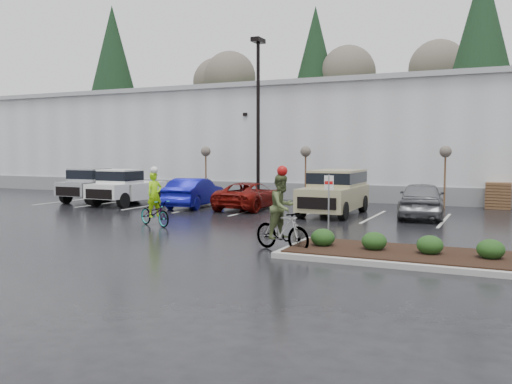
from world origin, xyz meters
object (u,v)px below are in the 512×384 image
at_px(fire_lane_sign, 329,200).
at_px(car_red, 250,196).
at_px(sapling_west, 206,154).
at_px(cyclist_olive, 282,220).
at_px(suv_tan, 334,192).
at_px(sapling_east, 445,155).
at_px(pickup_white, 131,187).
at_px(car_grey, 421,199).
at_px(sapling_mid, 306,155).
at_px(cyclist_hivis, 155,207).
at_px(pallet_stack_a, 498,196).
at_px(lamppost, 258,102).
at_px(car_blue, 194,193).
at_px(pickup_silver, 100,185).

bearing_deg(fire_lane_sign, car_red, 128.50).
bearing_deg(sapling_west, cyclist_olive, -52.87).
bearing_deg(suv_tan, sapling_west, 152.74).
distance_m(sapling_east, pickup_white, 16.76).
bearing_deg(sapling_east, suv_tan, -131.24).
bearing_deg(car_red, car_grey, 178.34).
xyz_separation_m(sapling_mid, sapling_east, (7.50, 0.00, 0.00)).
distance_m(sapling_west, cyclist_hivis, 12.45).
relative_size(pallet_stack_a, car_red, 0.28).
height_order(lamppost, pickup_white, lamppost).
distance_m(lamppost, sapling_mid, 4.00).
bearing_deg(sapling_mid, pallet_stack_a, 5.71).
bearing_deg(sapling_mid, car_blue, -132.63).
relative_size(sapling_east, car_red, 0.65).
bearing_deg(lamppost, pickup_white, -146.53).
relative_size(fire_lane_sign, car_blue, 0.47).
distance_m(lamppost, sapling_west, 5.07).
height_order(pallet_stack_a, suv_tan, suv_tan).
xyz_separation_m(sapling_east, car_grey, (-0.54, -4.39, -1.92)).
xyz_separation_m(sapling_mid, car_blue, (-4.42, -4.81, -1.96)).
distance_m(pickup_white, cyclist_olive, 15.87).
bearing_deg(car_grey, car_blue, -4.15).
distance_m(pickup_silver, car_grey, 18.11).
height_order(sapling_east, car_grey, sapling_east).
distance_m(pickup_silver, cyclist_hivis, 11.55).
bearing_deg(pickup_silver, lamppost, 20.47).
xyz_separation_m(lamppost, pickup_silver, (-8.65, -3.23, -4.71)).
distance_m(lamppost, cyclist_hivis, 11.62).
relative_size(suv_tan, car_grey, 1.08).
bearing_deg(sapling_east, car_red, -154.06).
bearing_deg(car_blue, cyclist_hivis, 100.89).
distance_m(sapling_mid, pallet_stack_a, 10.26).
relative_size(sapling_mid, car_red, 0.65).
distance_m(sapling_mid, car_blue, 6.82).
xyz_separation_m(lamppost, cyclist_olive, (6.85, -13.33, -4.78)).
bearing_deg(car_grey, suv_tan, 2.39).
distance_m(pickup_silver, car_red, 9.73).
height_order(car_red, cyclist_hivis, cyclist_hivis).
bearing_deg(pickup_white, car_red, 4.70).
relative_size(pickup_silver, cyclist_olive, 2.07).
bearing_deg(cyclist_olive, sapling_mid, 34.96).
distance_m(sapling_east, cyclist_hivis, 15.16).
distance_m(pickup_white, car_blue, 4.01).
xyz_separation_m(car_blue, car_red, (3.00, 0.46, -0.09)).
distance_m(pickup_silver, pickup_white, 2.81).
height_order(sapling_east, car_blue, sapling_east).
distance_m(lamppost, car_red, 6.11).
relative_size(cyclist_hivis, cyclist_olive, 0.93).
relative_size(sapling_west, suv_tan, 0.63).
relative_size(car_blue, car_grey, 0.99).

